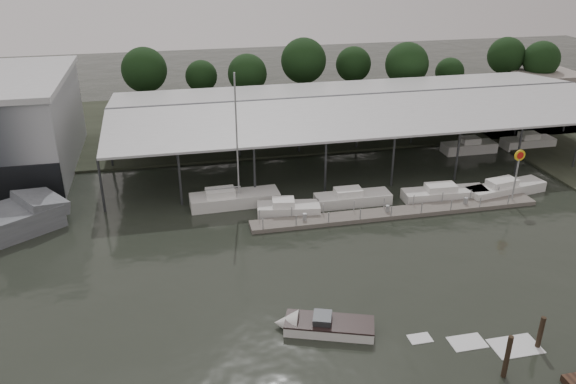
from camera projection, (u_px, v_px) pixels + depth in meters
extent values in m
plane|color=black|center=(258.00, 294.00, 41.15)|extent=(200.00, 200.00, 0.00)
cube|color=#32382A|center=(208.00, 123.00, 78.46)|extent=(140.00, 30.00, 0.30)
cube|color=#313437|center=(359.00, 95.00, 66.54)|extent=(58.00, 0.40, 0.30)
cylinder|color=#313437|center=(101.00, 185.00, 52.36)|extent=(0.24, 0.24, 5.50)
cylinder|color=#313437|center=(116.00, 116.00, 72.81)|extent=(0.24, 0.24, 5.50)
cylinder|color=#313437|center=(517.00, 92.00, 84.05)|extent=(0.24, 0.24, 5.50)
cube|color=slate|center=(397.00, 213.00, 52.87)|extent=(28.00, 2.00, 0.40)
cylinder|color=#95999B|center=(263.00, 225.00, 49.30)|extent=(0.10, 0.10, 1.20)
cylinder|color=#95999B|center=(516.00, 191.00, 55.94)|extent=(0.10, 0.10, 1.20)
cube|color=#95999B|center=(388.00, 209.00, 52.47)|extent=(0.30, 0.30, 0.70)
cylinder|color=#95999B|center=(515.00, 179.00, 54.24)|extent=(0.16, 0.16, 5.00)
cylinder|color=yellow|center=(520.00, 155.00, 53.21)|extent=(1.10, 0.12, 1.10)
cylinder|color=red|center=(520.00, 156.00, 53.14)|extent=(0.70, 0.05, 0.70)
cube|color=gray|center=(546.00, 85.00, 91.00)|extent=(10.00, 8.00, 4.00)
cube|color=slate|center=(40.00, 202.00, 50.96)|extent=(5.65, 5.99, 1.87)
cube|color=silver|center=(235.00, 200.00, 54.66)|extent=(8.71, 2.88, 1.40)
cube|color=white|center=(220.00, 193.00, 53.98)|extent=(2.82, 1.88, 0.80)
cylinder|color=#95999B|center=(237.00, 137.00, 52.08)|extent=(0.16, 0.16, 12.01)
cylinder|color=#95999B|center=(223.00, 188.00, 53.83)|extent=(3.50, 0.23, 0.12)
cube|color=silver|center=(329.00, 327.00, 37.13)|extent=(6.20, 3.86, 0.90)
cone|color=silver|center=(286.00, 323.00, 37.47)|extent=(2.18, 2.42, 2.00)
cube|color=black|center=(329.00, 322.00, 36.97)|extent=(6.22, 3.91, 0.12)
cube|color=#313437|center=(322.00, 318.00, 36.92)|extent=(1.60, 1.72, 0.50)
cube|color=silver|center=(420.00, 338.00, 36.58)|extent=(2.30, 1.50, 0.04)
cube|color=silver|center=(467.00, 342.00, 36.23)|extent=(3.10, 2.00, 0.04)
cube|color=silver|center=(515.00, 346.00, 35.88)|extent=(3.90, 2.50, 0.04)
cube|color=silver|center=(289.00, 210.00, 52.74)|extent=(6.12, 3.06, 1.10)
cube|color=white|center=(283.00, 203.00, 52.31)|extent=(2.27, 1.90, 0.70)
cube|color=silver|center=(353.00, 199.00, 54.89)|extent=(7.46, 2.22, 1.10)
cube|color=white|center=(348.00, 192.00, 54.46)|extent=(2.61, 1.61, 0.70)
cube|color=silver|center=(444.00, 195.00, 55.85)|extent=(8.54, 2.60, 1.10)
cube|color=white|center=(441.00, 188.00, 55.42)|extent=(3.03, 1.75, 0.70)
cube|color=silver|center=(505.00, 189.00, 56.97)|extent=(8.88, 3.64, 1.10)
cube|color=white|center=(502.00, 183.00, 56.55)|extent=(3.25, 2.10, 0.70)
cylinder|color=#322619|center=(506.00, 361.00, 32.98)|extent=(0.32, 0.32, 3.54)
cylinder|color=#322619|center=(540.00, 336.00, 35.51)|extent=(0.32, 0.32, 2.91)
cylinder|color=black|center=(147.00, 98.00, 82.26)|extent=(0.50, 0.50, 4.63)
sphere|color=#173415|center=(144.00, 70.00, 80.53)|extent=(6.48, 6.48, 6.48)
cylinder|color=black|center=(203.00, 96.00, 85.70)|extent=(0.50, 0.50, 3.42)
sphere|color=#173415|center=(201.00, 76.00, 84.42)|extent=(4.78, 4.78, 4.78)
cylinder|color=black|center=(248.00, 98.00, 83.29)|extent=(0.50, 0.50, 4.09)
sphere|color=#173415|center=(247.00, 74.00, 81.76)|extent=(5.72, 5.72, 5.72)
cylinder|color=black|center=(303.00, 89.00, 86.56)|extent=(0.50, 0.50, 4.88)
sphere|color=#173415|center=(304.00, 61.00, 84.74)|extent=(6.84, 6.84, 6.84)
cylinder|color=black|center=(352.00, 87.00, 90.06)|extent=(0.50, 0.50, 3.97)
sphere|color=#173415|center=(353.00, 64.00, 88.58)|extent=(5.55, 5.55, 5.55)
cylinder|color=black|center=(404.00, 91.00, 85.89)|extent=(0.50, 0.50, 4.63)
sphere|color=#173415|center=(407.00, 64.00, 84.16)|extent=(6.49, 6.49, 6.49)
cylinder|color=black|center=(447.00, 90.00, 89.58)|extent=(0.50, 0.50, 3.20)
sphere|color=#173415|center=(450.00, 72.00, 88.39)|extent=(4.48, 4.48, 4.48)
cylinder|color=black|center=(502.00, 79.00, 94.11)|extent=(0.50, 0.50, 4.31)
sphere|color=#173415|center=(506.00, 56.00, 92.50)|extent=(6.04, 6.04, 6.04)
cylinder|color=black|center=(537.00, 82.00, 92.29)|extent=(0.50, 0.50, 4.17)
sphere|color=#173415|center=(541.00, 59.00, 90.73)|extent=(5.84, 5.84, 5.84)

